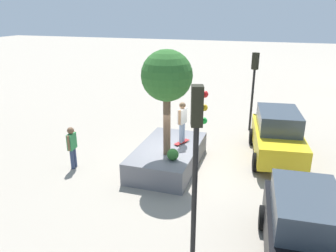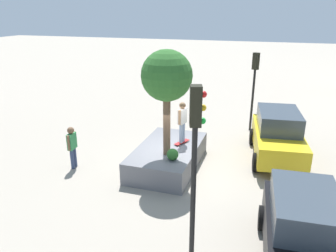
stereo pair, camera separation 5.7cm
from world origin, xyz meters
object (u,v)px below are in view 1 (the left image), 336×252
object	(u,v)px
planter_ledge	(168,156)
skateboard	(182,142)
traffic_light_corner	(196,156)
skateboarder	(182,119)
plaza_tree	(167,77)
sedan_parked	(304,231)
traffic_light_median	(254,78)
taxi_cab	(277,135)
bystander_watching	(72,145)

from	to	relation	value
planter_ledge	skateboard	xyz separation A→B (m)	(-0.51, 0.45, 0.49)
planter_ledge	traffic_light_corner	size ratio (longest dim) A/B	0.88
skateboarder	plaza_tree	bearing A→B (deg)	-13.06
sedan_parked	traffic_light_median	bearing A→B (deg)	-168.53
plaza_tree	taxi_cab	xyz separation A→B (m)	(-2.96, 4.09, -2.83)
planter_ledge	taxi_cab	distance (m)	4.87
planter_ledge	bystander_watching	distance (m)	3.94
taxi_cab	bystander_watching	distance (m)	8.70
sedan_parked	traffic_light_median	distance (m)	10.22
skateboarder	bystander_watching	world-z (taller)	skateboarder
plaza_tree	bystander_watching	xyz separation A→B (m)	(0.63, -3.83, -2.87)
sedan_parked	taxi_cab	bearing A→B (deg)	-174.37
plaza_tree	traffic_light_median	size ratio (longest dim) A/B	0.97
planter_ledge	bystander_watching	bearing A→B (deg)	-70.12
planter_ledge	plaza_tree	xyz separation A→B (m)	(0.69, 0.17, 3.46)
plaza_tree	skateboard	size ratio (longest dim) A/B	4.92
planter_ledge	skateboarder	bearing A→B (deg)	138.37
skateboarder	bystander_watching	bearing A→B (deg)	-65.99
planter_ledge	traffic_light_corner	world-z (taller)	traffic_light_corner
planter_ledge	traffic_light_median	size ratio (longest dim) A/B	1.01
skateboarder	taxi_cab	size ratio (longest dim) A/B	0.36
skateboarder	bystander_watching	xyz separation A→B (m)	(1.83, -4.11, -0.91)
traffic_light_median	bystander_watching	xyz separation A→B (m)	(6.82, -6.57, -1.82)
plaza_tree	sedan_parked	xyz separation A→B (m)	(3.66, 4.74, -2.89)
plaza_tree	traffic_light_corner	size ratio (longest dim) A/B	0.84
taxi_cab	traffic_light_median	xyz separation A→B (m)	(-3.23, -1.35, 1.78)
skateboard	traffic_light_corner	bearing A→B (deg)	17.77
skateboard	sedan_parked	distance (m)	6.60
sedan_parked	traffic_light_corner	world-z (taller)	traffic_light_corner
taxi_cab	bystander_watching	world-z (taller)	taxi_cab
skateboarder	bystander_watching	distance (m)	4.59
taxi_cab	traffic_light_corner	size ratio (longest dim) A/B	0.99
skateboard	skateboarder	size ratio (longest dim) A/B	0.47
plaza_tree	sedan_parked	size ratio (longest dim) A/B	0.92
traffic_light_corner	taxi_cab	bearing A→B (deg)	166.48
skateboarder	taxi_cab	bearing A→B (deg)	114.81
skateboard	traffic_light_median	xyz separation A→B (m)	(-4.99, 2.46, 1.92)
skateboarder	sedan_parked	size ratio (longest dim) A/B	0.39
planter_ledge	bystander_watching	xyz separation A→B (m)	(1.32, -3.66, 0.59)
skateboard	bystander_watching	xyz separation A→B (m)	(1.83, -4.11, 0.09)
sedan_parked	bystander_watching	world-z (taller)	sedan_parked
taxi_cab	bystander_watching	xyz separation A→B (m)	(3.59, -7.92, -0.04)
planter_ledge	sedan_parked	distance (m)	6.59
skateboarder	skateboard	bearing A→B (deg)	172.87
traffic_light_median	planter_ledge	bearing A→B (deg)	-27.93
plaza_tree	bystander_watching	bearing A→B (deg)	-80.62
planter_ledge	skateboarder	size ratio (longest dim) A/B	2.45
plaza_tree	sedan_parked	world-z (taller)	plaza_tree
planter_ledge	skateboard	bearing A→B (deg)	138.37
traffic_light_median	skateboarder	bearing A→B (deg)	-26.28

